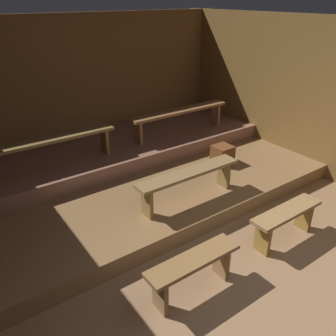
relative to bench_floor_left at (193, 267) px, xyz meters
The scene contains 11 objects.
ground 1.71m from the bench_floor_left, 64.23° to the left, with size 6.07×5.64×0.08m, color #896445.
wall_back 4.12m from the bench_floor_left, 79.60° to the left, with size 6.07×0.06×2.48m, color brown.
wall_right 3.82m from the bench_floor_left, 23.88° to the left, with size 0.06×5.64×2.48m, color brown.
platform_lower 2.40m from the bench_floor_left, 72.34° to the left, with size 5.27×3.29×0.23m, color olive.
platform_middle 3.14m from the bench_floor_left, 76.68° to the left, with size 5.27×1.72×0.23m, color #8B5D4B.
bench_floor_left is the anchor object (origin of this frame).
bench_floor_right 1.45m from the bench_floor_left, ahead, with size 1.03×0.26×0.44m.
bench_lower_center 1.42m from the bench_floor_left, 53.39° to the left, with size 1.54×0.26×0.44m.
bench_middle_left 2.81m from the bench_floor_left, 99.49° to the left, with size 1.98×0.26×0.44m.
bench_middle_right 3.37m from the bench_floor_left, 55.09° to the left, with size 1.98×0.26×0.44m.
wooden_crate_lower 2.64m from the bench_floor_left, 40.22° to the left, with size 0.30×0.30×0.30m, color brown.
Camera 1 is at (-2.44, -1.05, 2.73)m, focal length 36.81 mm.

